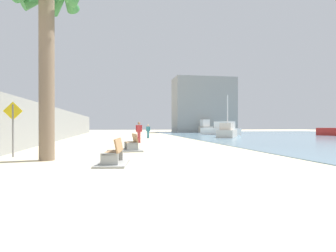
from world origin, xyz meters
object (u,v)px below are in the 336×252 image
(boat_far_left, at_px, (221,130))
(bench_near, at_px, (113,158))
(bench_far, at_px, (131,147))
(pedestrian_sign, at_px, (13,123))
(palm_tree, at_px, (46,26))
(person_standing, at_px, (139,131))
(boat_outer, at_px, (202,128))
(boat_nearest, at_px, (227,132))
(person_walking, at_px, (148,130))

(boat_far_left, bearing_deg, bench_near, -117.31)
(bench_far, relative_size, pedestrian_sign, 0.86)
(palm_tree, height_order, boat_far_left, palm_tree)
(person_standing, distance_m, boat_outer, 32.95)
(boat_outer, bearing_deg, bench_near, -110.96)
(boat_nearest, bearing_deg, bench_near, -121.25)
(palm_tree, relative_size, pedestrian_sign, 3.09)
(bench_near, xyz_separation_m, boat_nearest, (12.92, 21.28, 0.44))
(person_standing, bearing_deg, bench_far, -97.78)
(boat_outer, bearing_deg, person_standing, -115.83)
(person_walking, bearing_deg, bench_far, -99.72)
(boat_nearest, distance_m, boat_outer, 21.52)
(palm_tree, relative_size, person_walking, 5.14)
(person_walking, xyz_separation_m, boat_far_left, (11.51, 8.26, -0.12))
(bench_far, relative_size, boat_far_left, 0.29)
(bench_near, relative_size, boat_nearest, 0.41)
(bench_near, distance_m, person_walking, 21.24)
(palm_tree, xyz_separation_m, bench_near, (2.76, -1.76, -5.33))
(palm_tree, xyz_separation_m, pedestrian_sign, (-1.80, 1.58, -3.98))
(bench_far, distance_m, person_walking, 15.42)
(palm_tree, distance_m, bench_near, 6.25)
(person_standing, relative_size, boat_outer, 0.29)
(palm_tree, bearing_deg, pedestrian_sign, 138.64)
(bench_far, relative_size, person_standing, 1.26)
(person_standing, xyz_separation_m, boat_outer, (14.36, 29.66, -0.08))
(boat_far_left, bearing_deg, boat_nearest, -105.25)
(bench_near, distance_m, person_standing, 13.05)
(person_standing, height_order, boat_nearest, boat_nearest)
(palm_tree, xyz_separation_m, bench_far, (3.72, 3.99, -5.33))
(bench_far, height_order, boat_nearest, boat_nearest)
(person_standing, bearing_deg, bench_near, -98.56)
(boat_nearest, bearing_deg, boat_outer, 80.97)
(person_walking, distance_m, boat_far_left, 14.17)
(bench_far, height_order, boat_far_left, boat_far_left)
(boat_outer, bearing_deg, pedestrian_sign, -118.01)
(bench_near, bearing_deg, boat_outer, 69.04)
(bench_near, height_order, boat_outer, boat_outer)
(pedestrian_sign, bearing_deg, boat_outer, 61.99)
(palm_tree, height_order, person_walking, palm_tree)
(bench_near, relative_size, person_standing, 1.29)
(bench_near, relative_size, bench_far, 1.02)
(person_walking, bearing_deg, boat_outer, 59.49)
(person_walking, bearing_deg, bench_near, -99.66)
(bench_far, xyz_separation_m, person_standing, (0.97, 7.13, 0.78))
(palm_tree, xyz_separation_m, person_standing, (4.70, 11.12, -4.55))
(person_standing, xyz_separation_m, pedestrian_sign, (-6.49, -9.53, 0.57))
(palm_tree, xyz_separation_m, boat_outer, (19.05, 40.77, -4.62))
(bench_near, height_order, person_walking, person_walking)
(person_standing, bearing_deg, palm_tree, -112.90)
(bench_near, xyz_separation_m, bench_far, (0.96, 5.75, 0.00))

